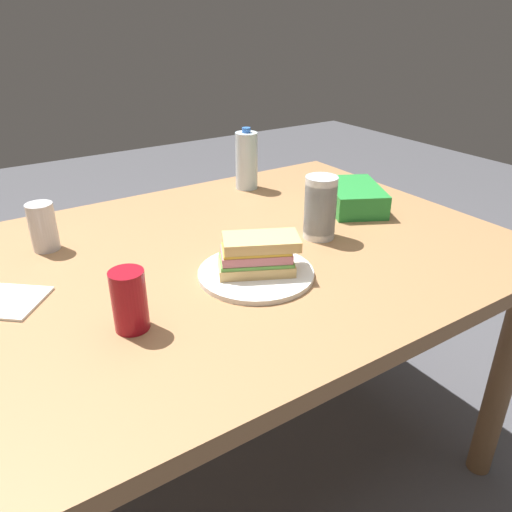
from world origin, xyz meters
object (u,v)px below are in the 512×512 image
object	(u,v)px
dining_table	(210,286)
soda_can_red	(129,301)
sandwich	(258,254)
water_bottle_spare	(247,160)
soda_can_silver	(43,227)
chip_bag	(354,197)
paper_plate	(256,273)
plastic_cup_stack	(320,208)

from	to	relation	value
dining_table	soda_can_red	world-z (taller)	soda_can_red
sandwich	water_bottle_spare	size ratio (longest dim) A/B	1.01
soda_can_red	soda_can_silver	bearing A→B (deg)	96.89
chip_bag	dining_table	bearing A→B (deg)	-57.25
soda_can_red	dining_table	bearing A→B (deg)	36.08
sandwich	soda_can_red	distance (m)	0.32
paper_plate	soda_can_red	world-z (taller)	soda_can_red
soda_can_red	plastic_cup_stack	xyz separation A→B (m)	(0.57, 0.13, 0.02)
chip_bag	soda_can_silver	world-z (taller)	soda_can_silver
soda_can_silver	chip_bag	bearing A→B (deg)	-13.81
paper_plate	soda_can_silver	world-z (taller)	soda_can_silver
chip_bag	soda_can_silver	xyz separation A→B (m)	(-0.86, 0.21, 0.03)
soda_can_red	water_bottle_spare	xyz separation A→B (m)	(0.63, 0.59, 0.03)
soda_can_red	water_bottle_spare	world-z (taller)	water_bottle_spare
soda_can_red	chip_bag	world-z (taller)	soda_can_red
soda_can_red	chip_bag	distance (m)	0.84
paper_plate	soda_can_red	size ratio (longest dim) A/B	2.18
chip_bag	paper_plate	bearing A→B (deg)	-40.22
plastic_cup_stack	paper_plate	bearing A→B (deg)	-161.06
chip_bag	soda_can_silver	distance (m)	0.88
water_bottle_spare	soda_can_red	bearing A→B (deg)	-137.06
sandwich	plastic_cup_stack	size ratio (longest dim) A/B	1.23
dining_table	chip_bag	bearing A→B (deg)	5.18
sandwich	soda_can_silver	distance (m)	0.55
paper_plate	plastic_cup_stack	world-z (taller)	plastic_cup_stack
dining_table	sandwich	size ratio (longest dim) A/B	7.55
sandwich	soda_can_silver	size ratio (longest dim) A/B	1.69
paper_plate	sandwich	xyz separation A→B (m)	(0.00, 0.00, 0.05)
paper_plate	soda_can_silver	bearing A→B (deg)	131.77
paper_plate	chip_bag	distance (m)	0.53
chip_bag	soda_can_red	bearing A→B (deg)	-45.46
sandwich	chip_bag	xyz separation A→B (m)	(0.49, 0.20, -0.02)
dining_table	sandwich	bearing A→B (deg)	-73.05
dining_table	chip_bag	world-z (taller)	chip_bag
dining_table	soda_can_silver	bearing A→B (deg)	141.45
paper_plate	soda_can_red	distance (m)	0.32
paper_plate	water_bottle_spare	size ratio (longest dim) A/B	1.30
dining_table	water_bottle_spare	distance (m)	0.56
plastic_cup_stack	water_bottle_spare	distance (m)	0.46
chip_bag	water_bottle_spare	distance (m)	0.39
dining_table	paper_plate	size ratio (longest dim) A/B	5.85
dining_table	paper_plate	xyz separation A→B (m)	(0.04, -0.15, 0.09)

